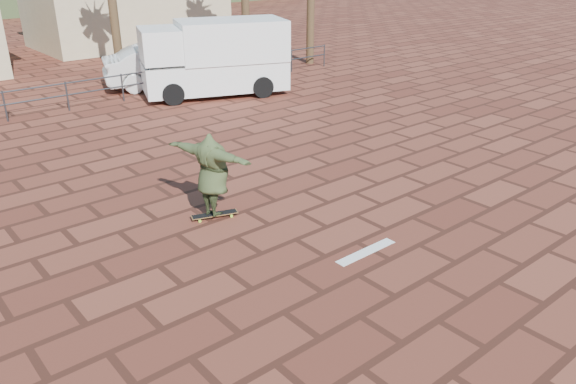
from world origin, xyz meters
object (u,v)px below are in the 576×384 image
object	(u,v)px
skateboarder	(212,175)
campervan	(215,56)
car_white	(170,65)
longboard	(215,215)

from	to	relation	value
skateboarder	campervan	world-z (taller)	campervan
campervan	car_white	size ratio (longest dim) A/B	1.11
campervan	skateboarder	bearing A→B (deg)	-102.84
skateboarder	campervan	xyz separation A→B (m)	(5.88, 8.89, 0.46)
campervan	car_white	world-z (taller)	campervan
skateboarder	car_white	distance (m)	12.35
skateboarder	car_white	size ratio (longest dim) A/B	0.42
skateboarder	longboard	bearing A→B (deg)	-167.90
campervan	car_white	xyz separation A→B (m)	(-0.66, 2.31, -0.59)
car_white	campervan	bearing A→B (deg)	-145.28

